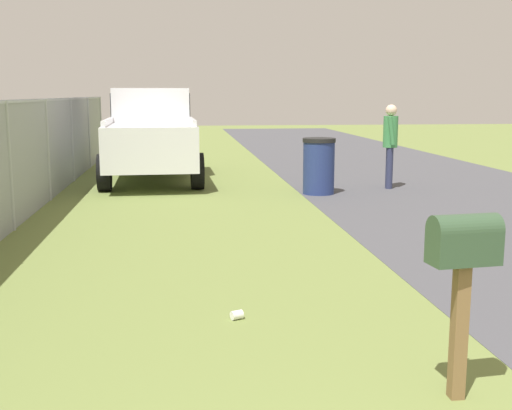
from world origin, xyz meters
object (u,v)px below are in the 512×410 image
at_px(pickup_truck, 152,131).
at_px(trash_bin, 319,166).
at_px(pedestrian, 390,140).
at_px(mailbox, 463,254).

relative_size(pickup_truck, trash_bin, 4.81).
height_order(pickup_truck, pedestrian, pickup_truck).
distance_m(mailbox, trash_bin, 8.67).
xyz_separation_m(trash_bin, pedestrian, (0.57, -1.63, 0.46)).
distance_m(pickup_truck, pedestrian, 5.48).
height_order(mailbox, trash_bin, mailbox).
distance_m(mailbox, pickup_truck, 11.69).
bearing_deg(mailbox, pedestrian, -21.87).
bearing_deg(trash_bin, pickup_truck, 50.12).
xyz_separation_m(pickup_truck, pedestrian, (-2.25, -5.00, -0.09)).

